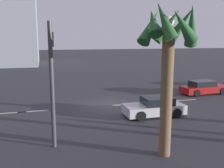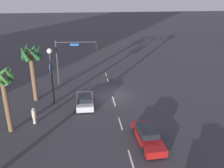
# 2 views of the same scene
# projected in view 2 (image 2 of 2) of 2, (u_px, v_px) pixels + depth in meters

# --- Properties ---
(ground_plane) EXTENTS (220.00, 220.00, 0.00)m
(ground_plane) POSITION_uv_depth(u_px,v_px,m) (112.00, 96.00, 29.21)
(ground_plane) COLOR #333338
(lane_stripe_1) EXTENTS (2.59, 0.14, 0.01)m
(lane_stripe_1) POSITION_uv_depth(u_px,v_px,m) (131.00, 160.00, 18.26)
(lane_stripe_1) COLOR silver
(lane_stripe_1) RESTS_ON ground_plane
(lane_stripe_2) EXTENTS (2.32, 0.14, 0.01)m
(lane_stripe_2) POSITION_uv_depth(u_px,v_px,m) (120.00, 124.00, 23.23)
(lane_stripe_2) COLOR silver
(lane_stripe_2) RESTS_ON ground_plane
(lane_stripe_3) EXTENTS (2.58, 0.14, 0.01)m
(lane_stripe_3) POSITION_uv_depth(u_px,v_px,m) (114.00, 101.00, 27.86)
(lane_stripe_3) COLOR silver
(lane_stripe_3) RESTS_ON ground_plane
(lane_stripe_4) EXTENTS (2.14, 0.14, 0.01)m
(lane_stripe_4) POSITION_uv_depth(u_px,v_px,m) (107.00, 79.00, 34.61)
(lane_stripe_4) COLOR silver
(lane_stripe_4) RESTS_ON ground_plane
(lane_stripe_5) EXTENTS (2.41, 0.14, 0.01)m
(lane_stripe_5) POSITION_uv_depth(u_px,v_px,m) (106.00, 75.00, 36.14)
(lane_stripe_5) COLOR silver
(lane_stripe_5) RESTS_ON ground_plane
(car_0) EXTENTS (4.76, 1.97, 1.28)m
(car_0) POSITION_uv_depth(u_px,v_px,m) (148.00, 136.00, 20.23)
(car_0) COLOR maroon
(car_0) RESTS_ON ground_plane
(car_1) EXTENTS (4.09, 1.94, 1.30)m
(car_1) POSITION_uv_depth(u_px,v_px,m) (85.00, 101.00, 26.61)
(car_1) COLOR #B7B7BC
(car_1) RESTS_ON ground_plane
(traffic_signal) EXTENTS (0.54, 5.56, 5.96)m
(traffic_signal) POSITION_uv_depth(u_px,v_px,m) (72.00, 55.00, 31.42)
(traffic_signal) COLOR #38383D
(traffic_signal) RESTS_ON ground_plane
(streetlamp) EXTENTS (0.56, 0.56, 6.31)m
(streetlamp) POSITION_uv_depth(u_px,v_px,m) (51.00, 66.00, 25.77)
(streetlamp) COLOR #2D2D33
(streetlamp) RESTS_ON ground_plane
(pedestrian_0) EXTENTS (0.52, 0.52, 1.67)m
(pedestrian_0) POSITION_uv_depth(u_px,v_px,m) (34.00, 115.00, 22.97)
(pedestrian_0) COLOR #B2A58C
(pedestrian_0) RESTS_ON ground_plane
(pedestrian_1) EXTENTS (0.40, 0.40, 1.76)m
(pedestrian_1) POSITION_uv_depth(u_px,v_px,m) (50.00, 68.00, 36.34)
(pedestrian_1) COLOR #333338
(pedestrian_1) RESTS_ON ground_plane
(palm_tree_0) EXTENTS (2.38, 2.37, 6.42)m
(palm_tree_0) POSITION_uv_depth(u_px,v_px,m) (2.00, 83.00, 20.30)
(palm_tree_0) COLOR brown
(palm_tree_0) RESTS_ON ground_plane
(palm_tree_1) EXTENTS (2.70, 2.65, 6.68)m
(palm_tree_1) POSITION_uv_depth(u_px,v_px,m) (31.00, 60.00, 26.34)
(palm_tree_1) COLOR brown
(palm_tree_1) RESTS_ON ground_plane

